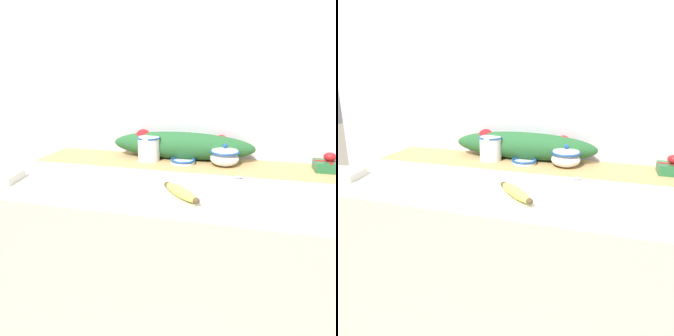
% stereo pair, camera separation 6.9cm
% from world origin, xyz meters
% --- Properties ---
extents(countertop, '(1.40, 0.71, 0.87)m').
position_xyz_m(countertop, '(0.00, 0.00, 0.44)').
color(countertop, beige).
rests_on(countertop, ground_plane).
extents(back_wall, '(2.20, 0.04, 2.40)m').
position_xyz_m(back_wall, '(0.00, 0.38, 1.20)').
color(back_wall, silver).
rests_on(back_wall, ground_plane).
extents(table_runner, '(1.29, 0.26, 0.00)m').
position_xyz_m(table_runner, '(0.00, 0.22, 0.88)').
color(table_runner, tan).
rests_on(table_runner, countertop).
extents(cream_pitcher, '(0.11, 0.12, 0.11)m').
position_xyz_m(cream_pitcher, '(-0.14, 0.22, 0.94)').
color(cream_pitcher, white).
rests_on(cream_pitcher, countertop).
extents(sugar_bowl, '(0.13, 0.13, 0.10)m').
position_xyz_m(sugar_bowl, '(0.20, 0.22, 0.92)').
color(sugar_bowl, white).
rests_on(sugar_bowl, countertop).
extents(small_dish, '(0.11, 0.11, 0.02)m').
position_xyz_m(small_dish, '(0.02, 0.21, 0.89)').
color(small_dish, white).
rests_on(small_dish, countertop).
extents(banana, '(0.16, 0.15, 0.04)m').
position_xyz_m(banana, '(0.10, -0.19, 0.89)').
color(banana, '#CCD156').
rests_on(banana, countertop).
extents(spoon, '(0.16, 0.06, 0.01)m').
position_xyz_m(spoon, '(0.26, 0.06, 0.88)').
color(spoon, '#B7B7BC').
rests_on(spoon, countertop).
extents(napkin_stack, '(0.15, 0.15, 0.03)m').
position_xyz_m(napkin_stack, '(-0.59, -0.19, 0.89)').
color(napkin_stack, white).
rests_on(napkin_stack, countertop).
extents(gift_box, '(0.11, 0.10, 0.08)m').
position_xyz_m(gift_box, '(0.62, 0.24, 0.90)').
color(gift_box, '#236638').
rests_on(gift_box, countertop).
extents(poinsettia_garland, '(0.66, 0.14, 0.13)m').
position_xyz_m(poinsettia_garland, '(-0.00, 0.28, 0.94)').
color(poinsettia_garland, '#235B2D').
rests_on(poinsettia_garland, countertop).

